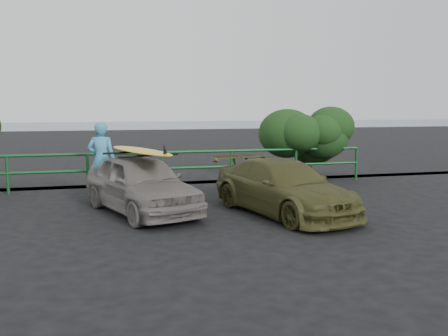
# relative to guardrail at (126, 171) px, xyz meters

# --- Properties ---
(ground) EXTENTS (80.00, 80.00, 0.00)m
(ground) POSITION_rel_guardrail_xyz_m (0.00, -5.00, -0.52)
(ground) COLOR black
(ocean) EXTENTS (200.00, 200.00, 0.00)m
(ocean) POSITION_rel_guardrail_xyz_m (0.00, 55.00, -0.52)
(ocean) COLOR slate
(ocean) RESTS_ON ground
(guardrail) EXTENTS (14.00, 0.08, 1.04)m
(guardrail) POSITION_rel_guardrail_xyz_m (0.00, 0.00, 0.00)
(guardrail) COLOR #154A20
(guardrail) RESTS_ON ground
(shrub_right) EXTENTS (3.20, 2.40, 2.07)m
(shrub_right) POSITION_rel_guardrail_xyz_m (5.00, 0.50, 0.51)
(shrub_right) COLOR #1A3A15
(shrub_right) RESTS_ON ground
(sedan) EXTENTS (2.56, 3.95, 1.25)m
(sedan) POSITION_rel_guardrail_xyz_m (0.14, -3.11, 0.11)
(sedan) COLOR slate
(sedan) RESTS_ON ground
(olive_vehicle) EXTENTS (2.51, 4.18, 1.13)m
(olive_vehicle) POSITION_rel_guardrail_xyz_m (3.05, -3.99, 0.05)
(olive_vehicle) COLOR #43421D
(olive_vehicle) RESTS_ON ground
(man) EXTENTS (0.79, 0.63, 1.91)m
(man) POSITION_rel_guardrail_xyz_m (-0.64, -1.10, 0.43)
(man) COLOR #4197C3
(man) RESTS_ON ground
(roof_rack) EXTENTS (1.55, 1.30, 0.04)m
(roof_rack) POSITION_rel_guardrail_xyz_m (0.14, -3.11, 0.75)
(roof_rack) COLOR black
(roof_rack) RESTS_ON sedan
(surfboard) EXTENTS (1.44, 2.85, 0.08)m
(surfboard) POSITION_rel_guardrail_xyz_m (0.14, -3.11, 0.82)
(surfboard) COLOR yellow
(surfboard) RESTS_ON roof_rack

